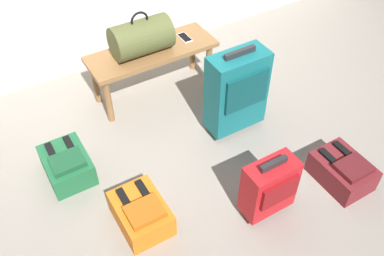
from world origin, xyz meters
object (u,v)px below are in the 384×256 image
at_px(bench, 152,57).
at_px(backpack_green, 67,165).
at_px(backpack_orange, 141,213).
at_px(duffel_bag_olive, 141,37).
at_px(suitcase_small_red, 269,187).
at_px(cell_phone, 185,38).
at_px(suitcase_upright_teal, 237,91).
at_px(backpack_maroon, 343,171).

bearing_deg(bench, backpack_green, -151.56).
bearing_deg(backpack_green, backpack_orange, -66.58).
relative_size(duffel_bag_olive, backpack_green, 1.16).
distance_m(duffel_bag_olive, suitcase_small_red, 1.44).
bearing_deg(cell_phone, backpack_green, -157.44).
bearing_deg(suitcase_upright_teal, backpack_green, 171.10).
distance_m(backpack_green, backpack_orange, 0.65).
distance_m(bench, backpack_orange, 1.28).
xyz_separation_m(bench, duffel_bag_olive, (-0.08, -0.00, 0.20)).
distance_m(bench, duffel_bag_olive, 0.21).
bearing_deg(backpack_maroon, duffel_bag_olive, 116.18).
relative_size(cell_phone, backpack_maroon, 0.38).
xyz_separation_m(suitcase_upright_teal, suitcase_small_red, (-0.26, -0.72, -0.11)).
xyz_separation_m(backpack_green, backpack_maroon, (1.54, -0.97, 0.00)).
bearing_deg(duffel_bag_olive, backpack_orange, -117.51).
bearing_deg(backpack_orange, suitcase_small_red, -24.27).
height_order(cell_phone, backpack_maroon, cell_phone).
bearing_deg(cell_phone, backpack_orange, -130.58).
bearing_deg(backpack_orange, bench, 59.45).
relative_size(suitcase_small_red, backpack_green, 1.21).
distance_m(cell_phone, suitcase_upright_teal, 0.69).
bearing_deg(bench, suitcase_upright_teal, -64.67).
bearing_deg(suitcase_upright_teal, backpack_maroon, -67.65).
bearing_deg(backpack_maroon, backpack_green, 147.70).
bearing_deg(suitcase_small_red, backpack_orange, 155.73).
xyz_separation_m(suitcase_small_red, backpack_orange, (-0.70, 0.32, -0.15)).
relative_size(duffel_bag_olive, backpack_orange, 1.16).
xyz_separation_m(duffel_bag_olive, backpack_green, (-0.82, -0.49, -0.45)).
bearing_deg(duffel_bag_olive, cell_phone, 1.53).
xyz_separation_m(cell_phone, backpack_orange, (-0.94, -1.09, -0.33)).
xyz_separation_m(suitcase_small_red, backpack_green, (-0.96, 0.91, -0.15)).
relative_size(suitcase_small_red, backpack_maroon, 1.21).
bearing_deg(backpack_orange, backpack_green, 113.42).
relative_size(duffel_bag_olive, backpack_maroon, 1.16).
height_order(suitcase_small_red, backpack_green, suitcase_small_red).
height_order(bench, backpack_green, bench).
distance_m(bench, cell_phone, 0.30).
xyz_separation_m(cell_phone, suitcase_small_red, (-0.24, -1.41, -0.18)).
distance_m(cell_phone, backpack_maroon, 1.54).
distance_m(suitcase_upright_teal, backpack_green, 1.26).
height_order(duffel_bag_olive, backpack_green, duffel_bag_olive).
xyz_separation_m(backpack_orange, backpack_maroon, (1.28, -0.38, 0.00)).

